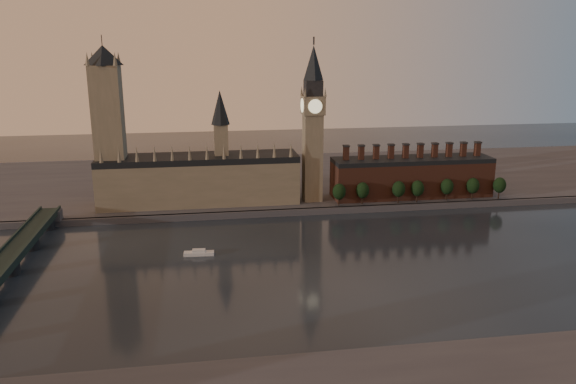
# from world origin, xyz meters

# --- Properties ---
(ground) EXTENTS (900.00, 900.00, 0.00)m
(ground) POSITION_xyz_m (0.00, 0.00, 0.00)
(ground) COLOR black
(ground) RESTS_ON ground
(north_bank) EXTENTS (900.00, 182.00, 4.00)m
(north_bank) POSITION_xyz_m (0.00, 178.04, 2.00)
(north_bank) COLOR #4C4C51
(north_bank) RESTS_ON ground
(palace_of_westminster) EXTENTS (130.00, 30.30, 74.00)m
(palace_of_westminster) POSITION_xyz_m (-64.41, 114.91, 21.63)
(palace_of_westminster) COLOR gray
(palace_of_westminster) RESTS_ON north_bank
(victoria_tower) EXTENTS (24.00, 24.00, 108.00)m
(victoria_tower) POSITION_xyz_m (-120.00, 115.00, 59.09)
(victoria_tower) COLOR gray
(victoria_tower) RESTS_ON north_bank
(big_ben) EXTENTS (15.00, 15.00, 107.00)m
(big_ben) POSITION_xyz_m (10.00, 110.00, 56.83)
(big_ben) COLOR gray
(big_ben) RESTS_ON north_bank
(chimney_block) EXTENTS (110.00, 25.00, 37.00)m
(chimney_block) POSITION_xyz_m (80.00, 110.00, 17.82)
(chimney_block) COLOR brown
(chimney_block) RESTS_ON north_bank
(embankment_tree_0) EXTENTS (8.60, 8.60, 14.88)m
(embankment_tree_0) POSITION_xyz_m (24.70, 93.54, 13.47)
(embankment_tree_0) COLOR black
(embankment_tree_0) RESTS_ON north_bank
(embankment_tree_1) EXTENTS (8.60, 8.60, 14.88)m
(embankment_tree_1) POSITION_xyz_m (40.77, 94.62, 13.47)
(embankment_tree_1) COLOR black
(embankment_tree_1) RESTS_ON north_bank
(embankment_tree_2) EXTENTS (8.60, 8.60, 14.88)m
(embankment_tree_2) POSITION_xyz_m (65.33, 94.09, 13.47)
(embankment_tree_2) COLOR black
(embankment_tree_2) RESTS_ON north_bank
(embankment_tree_3) EXTENTS (8.60, 8.60, 14.88)m
(embankment_tree_3) POSITION_xyz_m (78.37, 93.90, 13.47)
(embankment_tree_3) COLOR black
(embankment_tree_3) RESTS_ON north_bank
(embankment_tree_4) EXTENTS (8.60, 8.60, 14.88)m
(embankment_tree_4) POSITION_xyz_m (99.74, 95.22, 13.47)
(embankment_tree_4) COLOR black
(embankment_tree_4) RESTS_ON north_bank
(embankment_tree_5) EXTENTS (8.60, 8.60, 14.88)m
(embankment_tree_5) POSITION_xyz_m (118.21, 94.95, 13.47)
(embankment_tree_5) COLOR black
(embankment_tree_5) RESTS_ON north_bank
(embankment_tree_6) EXTENTS (8.60, 8.60, 14.88)m
(embankment_tree_6) POSITION_xyz_m (136.85, 93.58, 13.47)
(embankment_tree_6) COLOR black
(embankment_tree_6) RESTS_ON north_bank
(river_boat) EXTENTS (15.93, 5.55, 3.13)m
(river_boat) POSITION_xyz_m (-66.23, 28.82, 1.20)
(river_boat) COLOR silver
(river_boat) RESTS_ON ground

